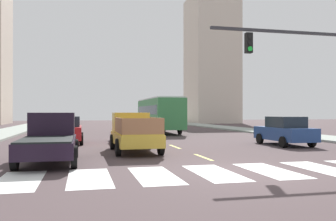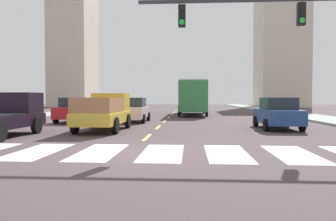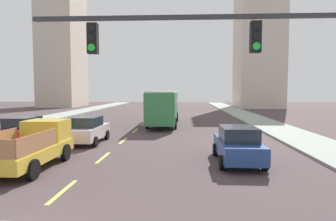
% 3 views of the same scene
% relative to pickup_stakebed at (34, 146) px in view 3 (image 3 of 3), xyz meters
% --- Properties ---
extents(sidewalk_right, '(3.58, 110.00, 0.15)m').
position_rel_pickup_stakebed_xyz_m(sidewalk_right, '(14.86, 10.81, -0.86)').
color(sidewalk_right, '#949D93').
rests_on(sidewalk_right, ground).
extents(lane_dash_0, '(0.16, 2.40, 0.01)m').
position_rel_pickup_stakebed_xyz_m(lane_dash_0, '(2.63, -3.19, -0.93)').
color(lane_dash_0, '#D6D455').
rests_on(lane_dash_0, ground).
extents(lane_dash_1, '(0.16, 2.40, 0.01)m').
position_rel_pickup_stakebed_xyz_m(lane_dash_1, '(2.63, 1.81, -0.93)').
color(lane_dash_1, '#D6D455').
rests_on(lane_dash_1, ground).
extents(lane_dash_2, '(0.16, 2.40, 0.01)m').
position_rel_pickup_stakebed_xyz_m(lane_dash_2, '(2.63, 6.81, -0.93)').
color(lane_dash_2, '#D6D455').
rests_on(lane_dash_2, ground).
extents(lane_dash_3, '(0.16, 2.40, 0.01)m').
position_rel_pickup_stakebed_xyz_m(lane_dash_3, '(2.63, 11.81, -0.93)').
color(lane_dash_3, '#D6D455').
rests_on(lane_dash_3, ground).
extents(lane_dash_4, '(0.16, 2.40, 0.01)m').
position_rel_pickup_stakebed_xyz_m(lane_dash_4, '(2.63, 16.81, -0.93)').
color(lane_dash_4, '#D6D455').
rests_on(lane_dash_4, ground).
extents(lane_dash_5, '(0.16, 2.40, 0.01)m').
position_rel_pickup_stakebed_xyz_m(lane_dash_5, '(2.63, 21.81, -0.93)').
color(lane_dash_5, '#D6D455').
rests_on(lane_dash_5, ground).
extents(lane_dash_6, '(0.16, 2.40, 0.01)m').
position_rel_pickup_stakebed_xyz_m(lane_dash_6, '(2.63, 26.81, -0.93)').
color(lane_dash_6, '#D6D455').
rests_on(lane_dash_6, ground).
extents(lane_dash_7, '(0.16, 2.40, 0.01)m').
position_rel_pickup_stakebed_xyz_m(lane_dash_7, '(2.63, 31.81, -0.93)').
color(lane_dash_7, '#D6D455').
rests_on(lane_dash_7, ground).
extents(pickup_stakebed, '(2.18, 5.20, 1.96)m').
position_rel_pickup_stakebed_xyz_m(pickup_stakebed, '(0.00, 0.00, 0.00)').
color(pickup_stakebed, gold).
rests_on(pickup_stakebed, ground).
extents(city_bus, '(2.72, 10.80, 3.32)m').
position_rel_pickup_stakebed_xyz_m(city_bus, '(4.74, 16.02, 1.02)').
color(city_bus, '#357D44').
rests_on(city_bus, ground).
extents(sedan_near_right, '(2.02, 4.40, 1.72)m').
position_rel_pickup_stakebed_xyz_m(sedan_near_right, '(-3.49, 5.41, -0.08)').
color(sedan_near_right, red).
rests_on(sedan_near_right, ground).
extents(sedan_near_left, '(2.02, 4.40, 1.72)m').
position_rel_pickup_stakebed_xyz_m(sedan_near_left, '(9.25, 1.13, -0.08)').
color(sedan_near_left, navy).
rests_on(sedan_near_left, ground).
extents(sedan_far, '(2.02, 4.40, 1.72)m').
position_rel_pickup_stakebed_xyz_m(sedan_far, '(0.49, 5.87, -0.08)').
color(sedan_far, silver).
rests_on(sedan_far, ground).
extents(traffic_signal_gantry, '(11.28, 0.27, 6.00)m').
position_rel_pickup_stakebed_xyz_m(traffic_signal_gantry, '(9.92, -4.52, 3.35)').
color(traffic_signal_gantry, '#2D2D33').
rests_on(traffic_signal_gantry, ground).
extents(tower_tall_centre, '(8.29, 9.44, 23.72)m').
position_rel_pickup_stakebed_xyz_m(tower_tall_centre, '(21.25, 46.13, 10.92)').
color(tower_tall_centre, beige).
rests_on(tower_tall_centre, ground).
extents(block_mid_left, '(7.41, 10.12, 35.46)m').
position_rel_pickup_stakebed_xyz_m(block_mid_left, '(-18.68, 48.26, 16.79)').
color(block_mid_left, beige).
rests_on(block_mid_left, ground).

